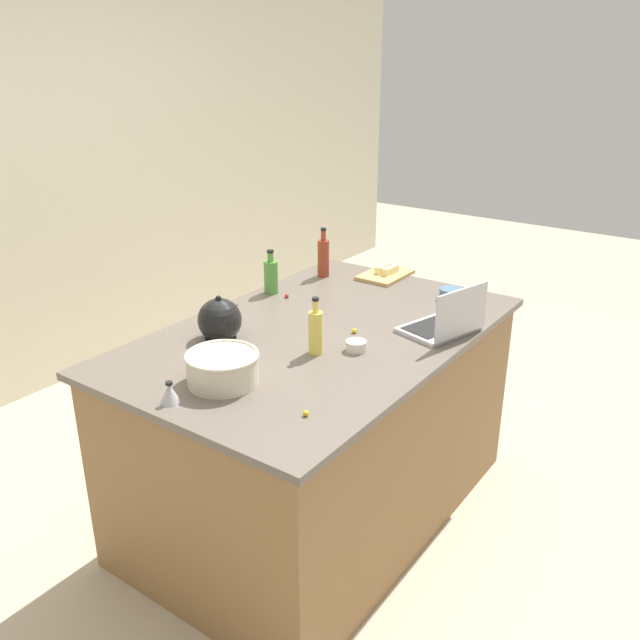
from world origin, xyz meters
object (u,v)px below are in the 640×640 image
at_px(bottle_soy, 323,257).
at_px(kettle, 220,320).
at_px(laptop, 446,323).
at_px(ramekin_small, 356,346).
at_px(ramekin_medium, 451,294).
at_px(kitchen_timer, 170,393).
at_px(butter_stick_right, 383,268).
at_px(butter_stick_left, 390,270).
at_px(mixing_bowl_large, 222,367).
at_px(bottle_olive, 271,276).
at_px(cutting_board, 385,275).
at_px(bottle_oil, 316,331).

relative_size(bottle_soy, kettle, 1.20).
xyz_separation_m(laptop, ramekin_small, (-0.36, 0.21, -0.03)).
height_order(ramekin_medium, kitchen_timer, kitchen_timer).
bearing_deg(ramekin_small, ramekin_medium, -3.72).
bearing_deg(butter_stick_right, kettle, 174.00).
xyz_separation_m(butter_stick_left, kitchen_timer, (-1.59, -0.07, -0.00)).
relative_size(mixing_bowl_large, kettle, 1.23).
relative_size(bottle_olive, cutting_board, 0.75).
distance_m(bottle_soy, kettle, 0.92).
bearing_deg(bottle_olive, kettle, -161.40).
relative_size(mixing_bowl_large, ramekin_small, 3.21).
relative_size(kettle, butter_stick_left, 1.94).
distance_m(laptop, butter_stick_right, 0.80).
xyz_separation_m(kettle, cutting_board, (1.09, -0.14, -0.07)).
bearing_deg(bottle_soy, bottle_olive, 171.34).
bearing_deg(butter_stick_left, bottle_soy, 122.74).
xyz_separation_m(laptop, kitchen_timer, (-1.07, 0.49, -0.01)).
bearing_deg(kitchen_timer, ramekin_medium, -12.68).
bearing_deg(bottle_oil, ramekin_medium, -10.92).
bearing_deg(laptop, mixing_bowl_large, 152.88).
height_order(butter_stick_left, butter_stick_right, same).
relative_size(bottle_olive, bottle_oil, 0.94).
distance_m(kettle, ramekin_medium, 1.12).
height_order(mixing_bowl_large, bottle_oil, bottle_oil).
xyz_separation_m(bottle_oil, butter_stick_right, (0.99, 0.28, -0.06)).
bearing_deg(butter_stick_right, cutting_board, -127.05).
relative_size(bottle_soy, bottle_oil, 1.12).
height_order(ramekin_small, ramekin_medium, ramekin_medium).
distance_m(laptop, butter_stick_left, 0.76).
bearing_deg(bottle_soy, mixing_bowl_large, -161.02).
relative_size(butter_stick_left, ramekin_small, 1.35).
bearing_deg(laptop, butter_stick_right, 49.24).
bearing_deg(bottle_oil, butter_stick_left, 13.54).
distance_m(bottle_oil, butter_stick_right, 1.03).
xyz_separation_m(laptop, cutting_board, (0.51, 0.58, -0.04)).
height_order(butter_stick_right, ramekin_medium, same).
bearing_deg(ramekin_medium, laptop, -157.80).
bearing_deg(bottle_olive, cutting_board, -31.06).
xyz_separation_m(mixing_bowl_large, bottle_oil, (0.40, -0.12, 0.03)).
height_order(bottle_olive, bottle_soy, bottle_soy).
bearing_deg(ramekin_medium, kettle, 149.81).
bearing_deg(mixing_bowl_large, butter_stick_right, 6.76).
bearing_deg(bottle_oil, ramekin_small, -47.22).
distance_m(ramekin_medium, kitchen_timer, 1.50).
bearing_deg(ramekin_small, kettle, 113.03).
xyz_separation_m(bottle_soy, ramekin_medium, (0.06, -0.69, -0.08)).
relative_size(laptop, ramekin_small, 4.37).
height_order(bottle_soy, ramekin_small, bottle_soy).
xyz_separation_m(cutting_board, butter_stick_left, (0.01, -0.02, 0.03)).
height_order(butter_stick_left, ramekin_small, butter_stick_left).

